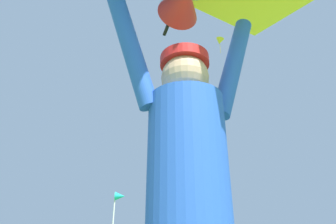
# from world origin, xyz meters

# --- Properties ---
(kite_flyer_person) EXTENTS (0.81, 0.41, 1.92)m
(kite_flyer_person) POSITION_xyz_m (-0.03, 0.23, 0.94)
(kite_flyer_person) COLOR #424751
(kite_flyer_person) RESTS_ON ground
(distant_kite_green_mid_right) EXTENTS (0.44, 0.64, 0.75)m
(distant_kite_green_mid_right) POSITION_xyz_m (3.29, 34.61, 12.07)
(distant_kite_green_mid_right) COLOR green
(distant_kite_blue_far_center) EXTENTS (1.31, 1.19, 1.45)m
(distant_kite_blue_far_center) POSITION_xyz_m (2.02, 30.95, 8.65)
(distant_kite_blue_far_center) COLOR blue
(distant_kite_yellow_low_right) EXTENTS (0.93, 0.97, 1.82)m
(distant_kite_yellow_low_right) POSITION_xyz_m (5.64, 20.69, 18.44)
(distant_kite_yellow_low_right) COLOR yellow
(distant_kite_red_overhead_distant) EXTENTS (1.18, 1.23, 1.39)m
(distant_kite_red_overhead_distant) POSITION_xyz_m (7.53, 33.31, 18.14)
(distant_kite_red_overhead_distant) COLOR red
(marker_flag) EXTENTS (0.30, 0.24, 2.19)m
(marker_flag) POSITION_xyz_m (-1.21, 7.54, 1.89)
(marker_flag) COLOR silver
(marker_flag) RESTS_ON ground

